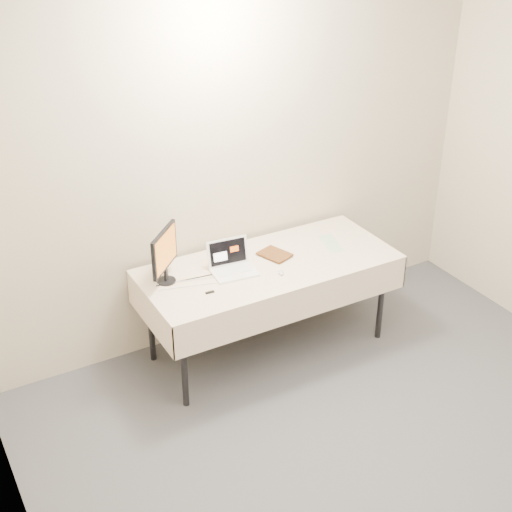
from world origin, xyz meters
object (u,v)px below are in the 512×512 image
table (269,271)px  book (267,246)px  laptop (232,264)px  monitor (164,252)px

table → book: book is taller
book → laptop: bearing=161.8°
table → book: bearing=74.5°
table → monitor: monitor is taller
laptop → book: 0.30m
table → monitor: size_ratio=4.79×
table → monitor: bearing=170.5°
laptop → monitor: size_ratio=0.84×
laptop → monitor: monitor is taller
monitor → book: monitor is taller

